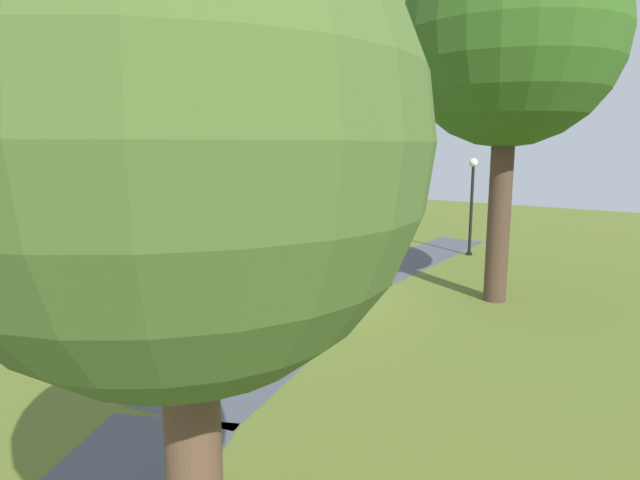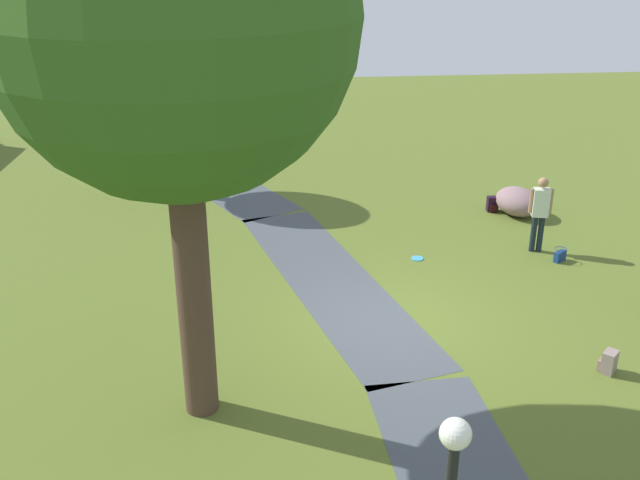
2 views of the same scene
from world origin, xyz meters
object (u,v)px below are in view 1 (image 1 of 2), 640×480
Objects in this scene: handbag_on_grass at (127,285)px; spare_backpack_on_lawn at (271,259)px; large_shade_tree at (509,37)px; backpack_by_boulder at (2,319)px; passerby_on_path at (252,223)px; lamp_post at (472,195)px; man_near_boulder at (181,233)px; woman_with_handbag at (111,255)px; young_tree_near_path at (180,150)px; frisbee_on_grass at (197,318)px; lawn_boulder at (4,302)px.

spare_backpack_on_lawn is (-4.37, 0.93, 0.05)m from handbag_on_grass.
large_shade_tree reaches higher than backpack_by_boulder.
passerby_on_path reaches higher than backpack_by_boulder.
lamp_post is 9.39m from man_near_boulder.
woman_with_handbag is 4.47× the size of backpack_by_boulder.
backpack_by_boulder is 7.56m from spare_backpack_on_lawn.
handbag_on_grass is at bearing 13.55° from passerby_on_path.
woman_with_handbag is (10.14, -4.83, -0.95)m from lamp_post.
young_tree_near_path is 13.66m from spare_backpack_on_lawn.
young_tree_near_path is at bearing 59.15° from handbag_on_grass.
man_near_boulder reaches higher than backpack_by_boulder.
woman_with_handbag is 6.48× the size of frisbee_on_grass.
backpack_by_boulder is (0.29, 0.56, -0.17)m from lawn_boulder.
spare_backpack_on_lawn is (5.17, -4.24, -1.81)m from lamp_post.
large_shade_tree is 10.32m from woman_with_handbag.
passerby_on_path reaches higher than frisbee_on_grass.
spare_backpack_on_lawn is at bearing 133.25° from man_near_boulder.
handbag_on_grass is at bearing -58.52° from large_shade_tree.
frisbee_on_grass is (0.42, 3.16, -0.13)m from handbag_on_grass.
lawn_boulder is 0.65m from backpack_by_boulder.
frisbee_on_grass is at bearing 127.94° from lawn_boulder.
young_tree_near_path reaches higher than lawn_boulder.
young_tree_near_path is at bearing 43.18° from passerby_on_path.
woman_with_handbag is at bearing -119.01° from young_tree_near_path.
backpack_by_boulder is (3.18, 0.55, 0.05)m from handbag_on_grass.
lamp_post is 13.57m from lawn_boulder.
woman_with_handbag is 2.73m from backpack_by_boulder.
lawn_boulder is at bearing 9.19° from passerby_on_path.
frisbee_on_grass is at bearing -129.60° from young_tree_near_path.
young_tree_near_path is 10.45m from lawn_boulder.
lamp_post is 11.01m from handbag_on_grass.
backpack_by_boulder is at bearing -42.19° from large_shade_tree.
man_near_boulder reaches higher than spare_backpack_on_lawn.
lamp_post is 2.06× the size of lawn_boulder.
handbag_on_grass is (4.73, -7.72, -5.79)m from large_shade_tree.
backpack_by_boulder is at bearing -105.63° from young_tree_near_path.
woman_with_handbag reaches higher than frisbee_on_grass.
spare_backpack_on_lawn reaches higher than handbag_on_grass.
woman_with_handbag is (5.33, -7.37, -4.88)m from large_shade_tree.
backpack_by_boulder is 3.80m from frisbee_on_grass.
lamp_post is at bearing 168.55° from frisbee_on_grass.
handbag_on_grass is (-5.70, -9.53, -3.42)m from young_tree_near_path.
large_shade_tree reaches higher than man_near_boulder.
backpack_by_boulder is at bearing 15.23° from man_near_boulder.
man_near_boulder is (6.99, -6.19, -0.97)m from lamp_post.
young_tree_near_path is 12.95× the size of handbag_on_grass.
lawn_boulder reaches higher than handbag_on_grass.
passerby_on_path is at bearing -166.45° from handbag_on_grass.
woman_with_handbag is 1.01× the size of man_near_boulder.
frisbee_on_grass is at bearing 136.61° from backpack_by_boulder.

